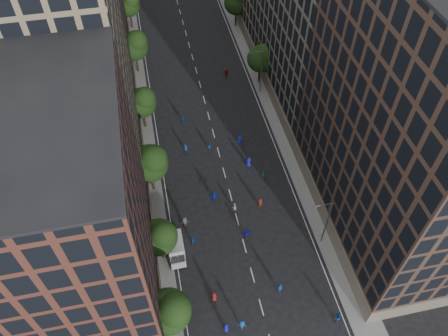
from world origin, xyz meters
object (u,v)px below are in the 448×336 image
object	(u,v)px
skater_0	(226,328)
cargo_van	(176,249)
streetlamp_near	(326,221)
skater_1	(280,288)
streetlamp_far	(260,69)
skater_2	(337,318)

from	to	relation	value
skater_0	cargo_van	bearing A→B (deg)	-91.26
cargo_van	skater_0	xyz separation A→B (m)	(4.38, -11.65, -0.53)
streetlamp_near	cargo_van	world-z (taller)	streetlamp_near
cargo_van	skater_0	distance (m)	12.46
cargo_van	skater_1	world-z (taller)	cargo_van
skater_1	cargo_van	bearing A→B (deg)	-41.26
streetlamp_far	cargo_van	size ratio (longest dim) A/B	1.90
skater_1	skater_2	distance (m)	7.61
cargo_van	skater_1	distance (m)	14.61
skater_2	cargo_van	bearing A→B (deg)	-53.61
streetlamp_far	skater_2	distance (m)	44.25
streetlamp_near	skater_0	size ratio (longest dim) A/B	5.64
skater_0	streetlamp_near	bearing A→B (deg)	-170.19
skater_0	skater_2	bearing A→B (deg)	151.48
streetlamp_far	skater_1	distance (m)	39.92
skater_1	skater_2	size ratio (longest dim) A/B	1.05
skater_0	skater_2	size ratio (longest dim) A/B	0.89
streetlamp_near	streetlamp_far	bearing A→B (deg)	90.00
streetlamp_near	skater_1	bearing A→B (deg)	-141.79
skater_1	streetlamp_far	bearing A→B (deg)	-108.17
streetlamp_far	streetlamp_near	bearing A→B (deg)	-90.00
streetlamp_far	cargo_van	distance (m)	36.73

